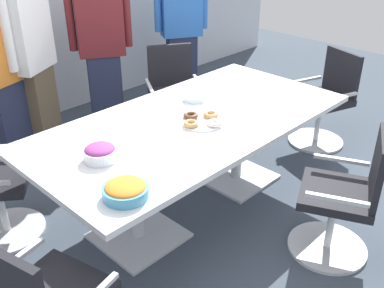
{
  "coord_description": "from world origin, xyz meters",
  "views": [
    {
      "loc": [
        -2.1,
        -2.04,
        2.13
      ],
      "look_at": [
        0.0,
        0.0,
        0.55
      ],
      "focal_mm": 41.98,
      "sensor_mm": 36.0,
      "label": 1
    }
  ],
  "objects": [
    {
      "name": "ground_plane",
      "position": [
        0.0,
        0.0,
        -0.01
      ],
      "size": [
        10.0,
        10.0,
        0.01
      ],
      "primitive_type": "cube",
      "color": "#3D4754"
    },
    {
      "name": "conference_table",
      "position": [
        0.0,
        0.0,
        0.63
      ],
      "size": [
        2.4,
        1.2,
        0.75
      ],
      "color": "white",
      "rests_on": "ground"
    },
    {
      "name": "office_chair_2",
      "position": [
        0.31,
        -1.08,
        0.41
      ],
      "size": [
        0.72,
        0.72,
        0.91
      ],
      "rotation": [
        0.0,
        0.0,
        0.44
      ],
      "color": "silver",
      "rests_on": "ground"
    },
    {
      "name": "office_chair_3",
      "position": [
        1.68,
        -0.16,
        0.41
      ],
      "size": [
        0.69,
        0.69,
        0.91
      ],
      "rotation": [
        0.0,
        0.0,
        1.24
      ],
      "color": "silver",
      "rests_on": "ground"
    },
    {
      "name": "office_chair_4",
      "position": [
        0.75,
        0.99,
        0.41
      ],
      "size": [
        0.74,
        0.74,
        0.91
      ],
      "rotation": [
        0.0,
        0.0,
        -3.69
      ],
      "color": "silver",
      "rests_on": "ground"
    },
    {
      "name": "person_standing_0",
      "position": [
        -0.66,
        1.58,
        0.87
      ],
      "size": [
        0.6,
        0.35,
        1.68
      ],
      "rotation": [
        0.0,
        0.0,
        -2.83
      ],
      "color": "#232842",
      "rests_on": "ground"
    },
    {
      "name": "person_standing_1",
      "position": [
        -0.36,
        1.6,
        0.92
      ],
      "size": [
        0.57,
        0.41,
        1.76
      ],
      "rotation": [
        0.0,
        0.0,
        -2.63
      ],
      "color": "brown",
      "rests_on": "ground"
    },
    {
      "name": "person_standing_2",
      "position": [
        0.37,
        1.59,
        0.89
      ],
      "size": [
        0.57,
        0.41,
        1.7
      ],
      "rotation": [
        0.0,
        0.0,
        -3.66
      ],
      "color": "#232842",
      "rests_on": "ground"
    },
    {
      "name": "person_standing_3",
      "position": [
        1.43,
        1.56,
        0.88
      ],
      "size": [
        0.57,
        0.41,
        1.7
      ],
      "rotation": [
        0.0,
        0.0,
        -3.65
      ],
      "color": "#232842",
      "rests_on": "ground"
    },
    {
      "name": "snack_bowl_candy_mix",
      "position": [
        -0.8,
        0.0,
        0.8
      ],
      "size": [
        0.21,
        0.21,
        0.1
      ],
      "color": "white",
      "rests_on": "conference_table"
    },
    {
      "name": "snack_bowl_chips_orange",
      "position": [
        -0.93,
        -0.42,
        0.79
      ],
      "size": [
        0.25,
        0.25,
        0.09
      ],
      "color": "#4C9EC6",
      "rests_on": "conference_table"
    },
    {
      "name": "donut_platter",
      "position": [
        0.01,
        -0.09,
        0.77
      ],
      "size": [
        0.32,
        0.32,
        0.04
      ],
      "color": "white",
      "rests_on": "conference_table"
    },
    {
      "name": "plate_stack",
      "position": [
        0.27,
        0.24,
        0.77
      ],
      "size": [
        0.18,
        0.18,
        0.04
      ],
      "color": "white",
      "rests_on": "conference_table"
    }
  ]
}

